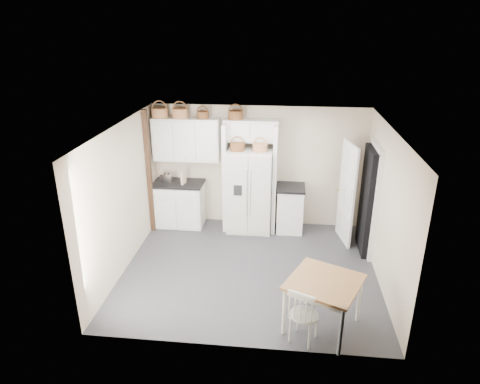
# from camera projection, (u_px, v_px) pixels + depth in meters

# --- Properties ---
(floor) EXTENTS (4.50, 4.50, 0.00)m
(floor) POSITION_uv_depth(u_px,v_px,m) (250.00, 269.00, 7.77)
(floor) COLOR #37373B
(floor) RESTS_ON ground
(ceiling) EXTENTS (4.50, 4.50, 0.00)m
(ceiling) POSITION_uv_depth(u_px,v_px,m) (251.00, 129.00, 6.80)
(ceiling) COLOR white
(ceiling) RESTS_ON wall_back
(wall_back) EXTENTS (4.50, 0.00, 4.50)m
(wall_back) POSITION_uv_depth(u_px,v_px,m) (258.00, 167.00, 9.13)
(wall_back) COLOR beige
(wall_back) RESTS_ON floor
(wall_left) EXTENTS (0.00, 4.00, 4.00)m
(wall_left) POSITION_uv_depth(u_px,v_px,m) (123.00, 198.00, 7.51)
(wall_left) COLOR beige
(wall_left) RESTS_ON floor
(wall_right) EXTENTS (0.00, 4.00, 4.00)m
(wall_right) POSITION_uv_depth(u_px,v_px,m) (386.00, 209.00, 7.06)
(wall_right) COLOR beige
(wall_right) RESTS_ON floor
(refrigerator) EXTENTS (0.92, 0.74, 1.77)m
(refrigerator) POSITION_uv_depth(u_px,v_px,m) (250.00, 190.00, 8.98)
(refrigerator) COLOR silver
(refrigerator) RESTS_ON floor
(base_cab_left) EXTENTS (1.02, 0.64, 0.95)m
(base_cab_left) POSITION_uv_depth(u_px,v_px,m) (180.00, 204.00, 9.33)
(base_cab_left) COLOR white
(base_cab_left) RESTS_ON floor
(base_cab_right) EXTENTS (0.54, 0.65, 0.95)m
(base_cab_right) POSITION_uv_depth(u_px,v_px,m) (290.00, 209.00, 9.09)
(base_cab_right) COLOR white
(base_cab_right) RESTS_ON floor
(dining_table) EXTENTS (1.26, 1.26, 0.79)m
(dining_table) POSITION_uv_depth(u_px,v_px,m) (323.00, 304.00, 6.17)
(dining_table) COLOR brown
(dining_table) RESTS_ON floor
(windsor_chair) EXTENTS (0.52, 0.50, 0.83)m
(windsor_chair) POSITION_uv_depth(u_px,v_px,m) (304.00, 315.00, 5.91)
(windsor_chair) COLOR white
(windsor_chair) RESTS_ON floor
(counter_left) EXTENTS (1.06, 0.69, 0.04)m
(counter_left) POSITION_uv_depth(u_px,v_px,m) (179.00, 183.00, 9.15)
(counter_left) COLOR black
(counter_left) RESTS_ON base_cab_left
(counter_right) EXTENTS (0.58, 0.69, 0.04)m
(counter_right) POSITION_uv_depth(u_px,v_px,m) (291.00, 187.00, 8.90)
(counter_right) COLOR black
(counter_right) RESTS_ON base_cab_right
(toaster) EXTENTS (0.27, 0.18, 0.17)m
(toaster) POSITION_uv_depth(u_px,v_px,m) (167.00, 178.00, 9.14)
(toaster) COLOR silver
(toaster) RESTS_ON counter_left
(cookbook_red) EXTENTS (0.03, 0.14, 0.21)m
(cookbook_red) POSITION_uv_depth(u_px,v_px,m) (182.00, 179.00, 9.01)
(cookbook_red) COLOR maroon
(cookbook_red) RESTS_ON counter_left
(cookbook_cream) EXTENTS (0.08, 0.18, 0.27)m
(cookbook_cream) POSITION_uv_depth(u_px,v_px,m) (183.00, 178.00, 9.00)
(cookbook_cream) COLOR beige
(cookbook_cream) RESTS_ON counter_left
(basket_upper_a) EXTENTS (0.34, 0.34, 0.19)m
(basket_upper_a) POSITION_uv_depth(u_px,v_px,m) (160.00, 113.00, 8.75)
(basket_upper_a) COLOR #A15F2D
(basket_upper_a) RESTS_ON upper_cabinet
(basket_upper_b) EXTENTS (0.33, 0.33, 0.19)m
(basket_upper_b) POSITION_uv_depth(u_px,v_px,m) (180.00, 113.00, 8.71)
(basket_upper_b) COLOR #A15F2D
(basket_upper_b) RESTS_ON upper_cabinet
(basket_upper_c) EXTENTS (0.25, 0.25, 0.14)m
(basket_upper_c) POSITION_uv_depth(u_px,v_px,m) (203.00, 115.00, 8.67)
(basket_upper_c) COLOR #56301C
(basket_upper_c) RESTS_ON upper_cabinet
(basket_bridge_a) EXTENTS (0.31, 0.31, 0.17)m
(basket_bridge_a) POSITION_uv_depth(u_px,v_px,m) (236.00, 115.00, 8.60)
(basket_bridge_a) COLOR #56301C
(basket_bridge_a) RESTS_ON bridge_cabinet
(basket_fridge_a) EXTENTS (0.29, 0.29, 0.16)m
(basket_fridge_a) POSITION_uv_depth(u_px,v_px,m) (237.00, 147.00, 8.55)
(basket_fridge_a) COLOR #56301C
(basket_fridge_a) RESTS_ON refrigerator
(basket_fridge_b) EXTENTS (0.29, 0.29, 0.16)m
(basket_fridge_b) POSITION_uv_depth(u_px,v_px,m) (260.00, 147.00, 8.51)
(basket_fridge_b) COLOR #A15F2D
(basket_fridge_b) RESTS_ON refrigerator
(upper_cabinet) EXTENTS (1.40, 0.34, 0.90)m
(upper_cabinet) POSITION_uv_depth(u_px,v_px,m) (186.00, 139.00, 8.90)
(upper_cabinet) COLOR white
(upper_cabinet) RESTS_ON wall_back
(bridge_cabinet) EXTENTS (1.12, 0.34, 0.45)m
(bridge_cabinet) POSITION_uv_depth(u_px,v_px,m) (251.00, 130.00, 8.68)
(bridge_cabinet) COLOR white
(bridge_cabinet) RESTS_ON wall_back
(fridge_panel_left) EXTENTS (0.08, 0.60, 2.30)m
(fridge_panel_left) POSITION_uv_depth(u_px,v_px,m) (226.00, 177.00, 8.97)
(fridge_panel_left) COLOR white
(fridge_panel_left) RESTS_ON floor
(fridge_panel_right) EXTENTS (0.08, 0.60, 2.30)m
(fridge_panel_right) POSITION_uv_depth(u_px,v_px,m) (275.00, 179.00, 8.87)
(fridge_panel_right) COLOR white
(fridge_panel_right) RESTS_ON floor
(trim_post) EXTENTS (0.09, 0.09, 2.60)m
(trim_post) POSITION_uv_depth(u_px,v_px,m) (149.00, 173.00, 8.75)
(trim_post) COLOR #3C2615
(trim_post) RESTS_ON floor
(doorway_void) EXTENTS (0.18, 0.85, 2.05)m
(doorway_void) POSITION_uv_depth(u_px,v_px,m) (368.00, 201.00, 8.09)
(doorway_void) COLOR black
(doorway_void) RESTS_ON floor
(door_slab) EXTENTS (0.21, 0.79, 2.05)m
(door_slab) POSITION_uv_depth(u_px,v_px,m) (347.00, 194.00, 8.44)
(door_slab) COLOR white
(door_slab) RESTS_ON floor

